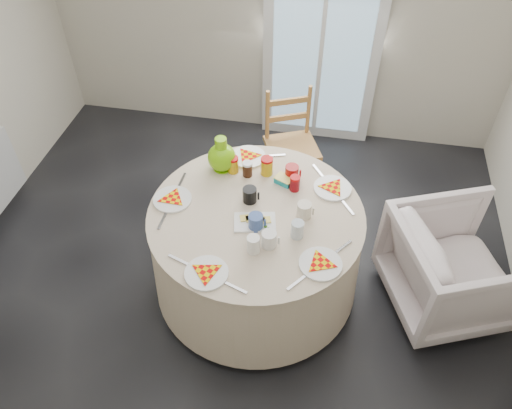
% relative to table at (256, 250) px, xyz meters
% --- Properties ---
extents(floor, '(4.00, 4.00, 0.00)m').
position_rel_table_xyz_m(floor, '(-0.18, -0.08, -0.38)').
color(floor, black).
rests_on(floor, ground).
extents(glass_door, '(1.00, 0.08, 2.10)m').
position_rel_table_xyz_m(glass_door, '(0.22, 1.87, 0.68)').
color(glass_door, silver).
rests_on(glass_door, floor).
extents(table, '(1.38, 1.38, 0.70)m').
position_rel_table_xyz_m(table, '(0.00, 0.00, 0.00)').
color(table, beige).
rests_on(table, floor).
extents(wooden_chair, '(0.51, 0.50, 0.88)m').
position_rel_table_xyz_m(wooden_chair, '(0.10, 1.06, 0.09)').
color(wooden_chair, '#A37E36').
rests_on(wooden_chair, floor).
extents(armchair, '(0.94, 0.96, 0.78)m').
position_rel_table_xyz_m(armchair, '(1.29, 0.11, 0.02)').
color(armchair, silver).
rests_on(armchair, floor).
extents(place_settings, '(1.42, 1.42, 0.02)m').
position_rel_table_xyz_m(place_settings, '(0.00, 0.00, 0.40)').
color(place_settings, silver).
rests_on(place_settings, table).
extents(jar_cluster, '(0.54, 0.41, 0.14)m').
position_rel_table_xyz_m(jar_cluster, '(-0.02, 0.31, 0.45)').
color(jar_cluster, '#A67D13').
rests_on(jar_cluster, table).
extents(butter_tub, '(0.14, 0.12, 0.05)m').
position_rel_table_xyz_m(butter_tub, '(0.13, 0.31, 0.41)').
color(butter_tub, teal).
rests_on(butter_tub, table).
extents(green_pitcher, '(0.23, 0.23, 0.24)m').
position_rel_table_xyz_m(green_pitcher, '(-0.30, 0.37, 0.49)').
color(green_pitcher, '#71C208').
rests_on(green_pitcher, table).
extents(cheese_platter, '(0.28, 0.21, 0.03)m').
position_rel_table_xyz_m(cheese_platter, '(0.01, -0.08, 0.40)').
color(cheese_platter, white).
rests_on(cheese_platter, table).
extents(mugs_glasses, '(0.87, 0.87, 0.12)m').
position_rel_table_xyz_m(mugs_glasses, '(0.12, -0.02, 0.44)').
color(mugs_glasses, gray).
rests_on(mugs_glasses, table).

